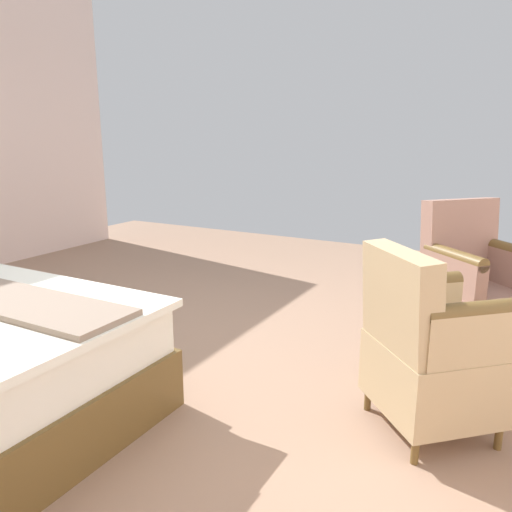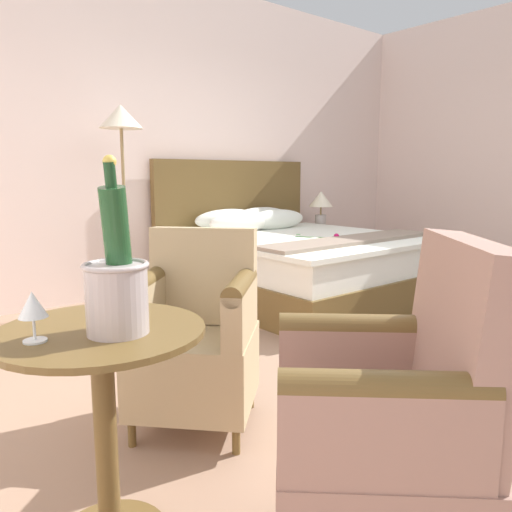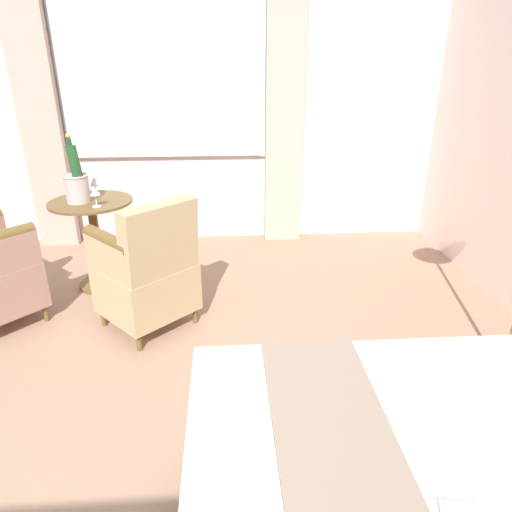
{
  "view_description": "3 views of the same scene",
  "coord_description": "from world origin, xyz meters",
  "px_view_note": "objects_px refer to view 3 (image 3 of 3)",
  "views": [
    {
      "loc": [
        -1.88,
        2.35,
        1.42
      ],
      "look_at": [
        -0.91,
        0.59,
        0.93
      ],
      "focal_mm": 35.0,
      "sensor_mm": 36.0,
      "label": 1
    },
    {
      "loc": [
        -2.75,
        -1.89,
        1.18
      ],
      "look_at": [
        -0.78,
        0.49,
        0.67
      ],
      "focal_mm": 35.0,
      "sensor_mm": 36.0,
      "label": 2
    },
    {
      "loc": [
        1.24,
        0.55,
        1.72
      ],
      "look_at": [
        -0.55,
        0.67,
        0.94
      ],
      "focal_mm": 32.0,
      "sensor_mm": 36.0,
      "label": 3
    }
  ],
  "objects_px": {
    "side_table_round": "(95,234)",
    "wine_glass_near_edge": "(95,182)",
    "champagne_bucket": "(77,183)",
    "armchair_by_window": "(148,271)",
    "wine_glass_near_bucket": "(95,193)"
  },
  "relations": [
    {
      "from": "wine_glass_near_bucket",
      "to": "armchair_by_window",
      "type": "distance_m",
      "value": 0.76
    },
    {
      "from": "side_table_round",
      "to": "wine_glass_near_edge",
      "type": "height_order",
      "value": "wine_glass_near_edge"
    },
    {
      "from": "side_table_round",
      "to": "wine_glass_near_edge",
      "type": "relative_size",
      "value": 5.07
    },
    {
      "from": "side_table_round",
      "to": "wine_glass_near_edge",
      "type": "xyz_separation_m",
      "value": [
        -0.19,
        -0.0,
        0.37
      ]
    },
    {
      "from": "champagne_bucket",
      "to": "wine_glass_near_edge",
      "type": "bearing_deg",
      "value": 161.85
    },
    {
      "from": "champagne_bucket",
      "to": "wine_glass_near_bucket",
      "type": "height_order",
      "value": "champagne_bucket"
    },
    {
      "from": "side_table_round",
      "to": "armchair_by_window",
      "type": "bearing_deg",
      "value": 37.33
    },
    {
      "from": "champagne_bucket",
      "to": "wine_glass_near_bucket",
      "type": "distance_m",
      "value": 0.22
    },
    {
      "from": "wine_glass_near_edge",
      "to": "armchair_by_window",
      "type": "distance_m",
      "value": 1.06
    },
    {
      "from": "champagne_bucket",
      "to": "wine_glass_near_bucket",
      "type": "relative_size",
      "value": 3.5
    },
    {
      "from": "wine_glass_near_edge",
      "to": "armchair_by_window",
      "type": "bearing_deg",
      "value": 30.81
    },
    {
      "from": "wine_glass_near_bucket",
      "to": "wine_glass_near_edge",
      "type": "bearing_deg",
      "value": -165.26
    },
    {
      "from": "side_table_round",
      "to": "champagne_bucket",
      "type": "xyz_separation_m",
      "value": [
        0.03,
        -0.07,
        0.42
      ]
    },
    {
      "from": "champagne_bucket",
      "to": "wine_glass_near_edge",
      "type": "relative_size",
      "value": 3.58
    },
    {
      "from": "wine_glass_near_bucket",
      "to": "side_table_round",
      "type": "bearing_deg",
      "value": -151.0
    }
  ]
}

